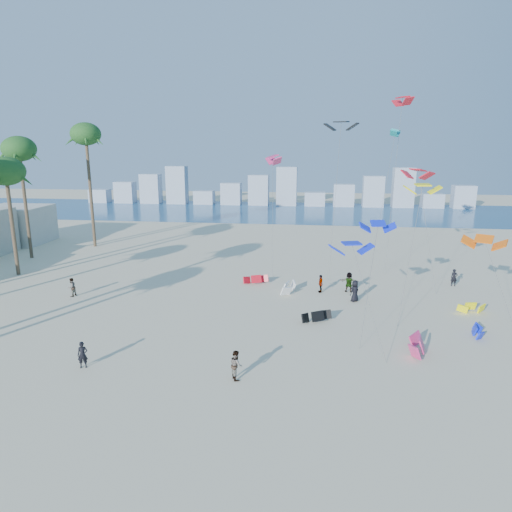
# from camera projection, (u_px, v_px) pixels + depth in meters

# --- Properties ---
(ground) EXTENTS (220.00, 220.00, 0.00)m
(ground) POSITION_uv_depth(u_px,v_px,m) (157.00, 416.00, 23.23)
(ground) COLOR beige
(ground) RESTS_ON ground
(ocean) EXTENTS (220.00, 220.00, 0.00)m
(ocean) POSITION_uv_depth(u_px,v_px,m) (276.00, 212.00, 92.60)
(ocean) COLOR navy
(ocean) RESTS_ON ground
(kitesurfer_near) EXTENTS (0.70, 0.58, 1.66)m
(kitesurfer_near) POSITION_uv_depth(u_px,v_px,m) (83.00, 355.00, 28.04)
(kitesurfer_near) COLOR black
(kitesurfer_near) RESTS_ON ground
(kitesurfer_mid) EXTENTS (0.97, 1.06, 1.76)m
(kitesurfer_mid) POSITION_uv_depth(u_px,v_px,m) (236.00, 365.00, 26.69)
(kitesurfer_mid) COLOR gray
(kitesurfer_mid) RESTS_ON ground
(kitesurfers_far) EXTENTS (38.55, 10.99, 1.88)m
(kitesurfers_far) POSITION_uv_depth(u_px,v_px,m) (347.00, 291.00, 40.05)
(kitesurfers_far) COLOR black
(kitesurfers_far) RESTS_ON ground
(grounded_kites) EXTENTS (20.98, 16.38, 0.98)m
(grounded_kites) POSITION_uv_depth(u_px,v_px,m) (351.00, 309.00, 36.86)
(grounded_kites) COLOR black
(grounded_kites) RESTS_ON ground
(flying_kites) EXTENTS (31.28, 26.57, 18.61)m
(flying_kites) POSITION_uv_depth(u_px,v_px,m) (389.00, 163.00, 41.37)
(flying_kites) COLOR #0D24ED
(flying_kites) RESTS_ON ground
(distant_skyline) EXTENTS (85.00, 3.00, 8.40)m
(distant_skyline) POSITION_uv_depth(u_px,v_px,m) (275.00, 191.00, 101.65)
(distant_skyline) COLOR #9EADBF
(distant_skyline) RESTS_ON ground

